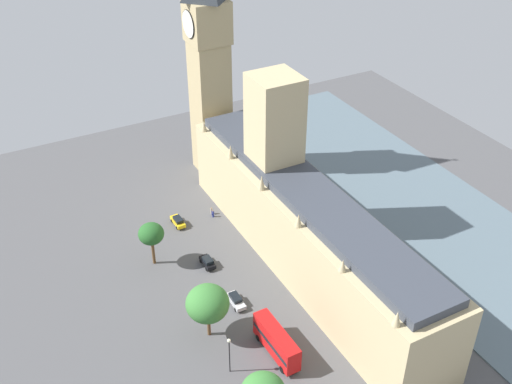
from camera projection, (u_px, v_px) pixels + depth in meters
ground_plane at (296, 268)px, 114.55m from camera, size 138.81×138.81×0.00m
river_thames at (428, 220)px, 126.83m from camera, size 34.09×124.93×0.25m
parliament_building at (302, 219)px, 111.47m from camera, size 12.95×68.81×32.90m
clock_tower at (208, 53)px, 128.91m from camera, size 8.20×8.20×53.85m
car_yellow_cab_corner at (178, 221)px, 125.20m from camera, size 1.85×4.33×1.74m
car_black_leading at (208, 262)px, 114.61m from camera, size 1.84×4.04×1.74m
car_silver_under_trees at (236, 300)px, 106.11m from camera, size 1.87×4.55×1.74m
double_decker_bus_far_end at (276, 341)px, 96.04m from camera, size 2.81×10.54×4.75m
pedestrian_by_river_gate at (212, 211)px, 128.45m from camera, size 0.47×0.57×1.59m
pedestrian_near_tower at (213, 214)px, 127.59m from camera, size 0.61×0.51×1.57m
plane_tree_trailing at (208, 304)px, 97.05m from camera, size 6.96×6.96×9.77m
plane_tree_kerbside at (151, 234)px, 112.00m from camera, size 4.72×4.72×8.84m
street_lamp_slot_10 at (229, 349)px, 91.82m from camera, size 0.56×0.56×6.95m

